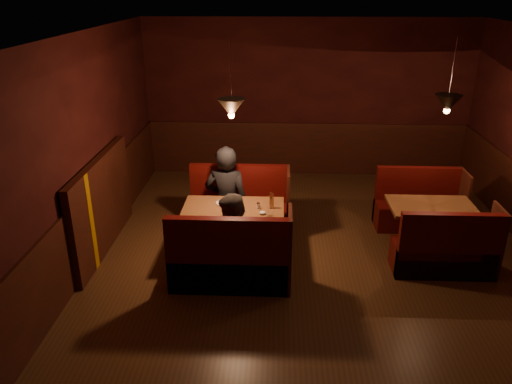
{
  "coord_description": "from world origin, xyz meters",
  "views": [
    {
      "loc": [
        -0.55,
        -5.7,
        3.44
      ],
      "look_at": [
        -0.81,
        0.22,
        0.95
      ],
      "focal_mm": 35.0,
      "sensor_mm": 36.0,
      "label": 1
    }
  ],
  "objects_px": {
    "main_bench_far": "(240,211)",
    "diner_a": "(226,181)",
    "main_table": "(234,220)",
    "second_table": "(431,217)",
    "second_bench_far": "(418,208)",
    "second_bench_near": "(446,254)",
    "diner_b": "(235,227)",
    "main_bench_near": "(231,264)"
  },
  "relations": [
    {
      "from": "diner_a",
      "to": "second_bench_near",
      "type": "bearing_deg",
      "value": 168.42
    },
    {
      "from": "main_bench_near",
      "to": "diner_a",
      "type": "xyz_separation_m",
      "value": [
        -0.17,
        1.34,
        0.55
      ]
    },
    {
      "from": "main_table",
      "to": "second_table",
      "type": "distance_m",
      "value": 2.7
    },
    {
      "from": "second_table",
      "to": "second_bench_near",
      "type": "xyz_separation_m",
      "value": [
        0.03,
        -0.69,
        -0.19
      ]
    },
    {
      "from": "main_bench_far",
      "to": "second_bench_near",
      "type": "relative_size",
      "value": 1.15
    },
    {
      "from": "second_bench_near",
      "to": "main_bench_far",
      "type": "bearing_deg",
      "value": 157.86
    },
    {
      "from": "diner_a",
      "to": "main_bench_far",
      "type": "bearing_deg",
      "value": -129.06
    },
    {
      "from": "main_table",
      "to": "diner_b",
      "type": "xyz_separation_m",
      "value": [
        0.06,
        -0.62,
        0.2
      ]
    },
    {
      "from": "main_bench_near",
      "to": "diner_b",
      "type": "height_order",
      "value": "diner_b"
    },
    {
      "from": "second_table",
      "to": "second_bench_far",
      "type": "xyz_separation_m",
      "value": [
        0.03,
        0.69,
        -0.19
      ]
    },
    {
      "from": "diner_a",
      "to": "diner_b",
      "type": "height_order",
      "value": "diner_a"
    },
    {
      "from": "second_table",
      "to": "main_table",
      "type": "bearing_deg",
      "value": -172.57
    },
    {
      "from": "second_table",
      "to": "second_bench_far",
      "type": "distance_m",
      "value": 0.71
    },
    {
      "from": "second_bench_near",
      "to": "diner_a",
      "type": "height_order",
      "value": "diner_a"
    },
    {
      "from": "diner_b",
      "to": "main_bench_near",
      "type": "bearing_deg",
      "value": -87.08
    },
    {
      "from": "diner_a",
      "to": "main_table",
      "type": "bearing_deg",
      "value": 111.56
    },
    {
      "from": "main_bench_near",
      "to": "diner_a",
      "type": "relative_size",
      "value": 0.85
    },
    {
      "from": "second_table",
      "to": "diner_b",
      "type": "bearing_deg",
      "value": -159.73
    },
    {
      "from": "main_bench_far",
      "to": "second_table",
      "type": "height_order",
      "value": "main_bench_far"
    },
    {
      "from": "main_bench_far",
      "to": "second_bench_near",
      "type": "bearing_deg",
      "value": -22.14
    },
    {
      "from": "second_bench_near",
      "to": "main_table",
      "type": "bearing_deg",
      "value": 172.88
    },
    {
      "from": "second_bench_far",
      "to": "main_bench_near",
      "type": "bearing_deg",
      "value": -146.32
    },
    {
      "from": "main_bench_far",
      "to": "main_bench_near",
      "type": "relative_size",
      "value": 1.0
    },
    {
      "from": "main_bench_far",
      "to": "second_bench_far",
      "type": "height_order",
      "value": "main_bench_far"
    },
    {
      "from": "second_bench_far",
      "to": "diner_b",
      "type": "bearing_deg",
      "value": -147.98
    },
    {
      "from": "main_bench_far",
      "to": "diner_a",
      "type": "distance_m",
      "value": 0.6
    },
    {
      "from": "second_table",
      "to": "second_bench_near",
      "type": "distance_m",
      "value": 0.71
    },
    {
      "from": "main_bench_far",
      "to": "diner_a",
      "type": "xyz_separation_m",
      "value": [
        -0.17,
        -0.17,
        0.55
      ]
    },
    {
      "from": "second_bench_near",
      "to": "diner_a",
      "type": "distance_m",
      "value": 3.06
    },
    {
      "from": "second_table",
      "to": "second_bench_far",
      "type": "height_order",
      "value": "second_bench_far"
    },
    {
      "from": "second_bench_far",
      "to": "second_bench_near",
      "type": "xyz_separation_m",
      "value": [
        0.0,
        -1.37,
        0.0
      ]
    },
    {
      "from": "diner_a",
      "to": "diner_b",
      "type": "xyz_separation_m",
      "value": [
        0.22,
        -1.2,
        -0.11
      ]
    },
    {
      "from": "main_bench_near",
      "to": "second_bench_far",
      "type": "relative_size",
      "value": 1.15
    },
    {
      "from": "main_table",
      "to": "second_table",
      "type": "relative_size",
      "value": 1.16
    },
    {
      "from": "main_bench_far",
      "to": "main_table",
      "type": "bearing_deg",
      "value": -91.13
    },
    {
      "from": "main_table",
      "to": "main_bench_far",
      "type": "distance_m",
      "value": 0.79
    },
    {
      "from": "second_bench_near",
      "to": "main_bench_near",
      "type": "bearing_deg",
      "value": -171.17
    },
    {
      "from": "second_table",
      "to": "diner_b",
      "type": "distance_m",
      "value": 2.8
    },
    {
      "from": "second_bench_near",
      "to": "diner_a",
      "type": "relative_size",
      "value": 0.74
    },
    {
      "from": "second_bench_far",
      "to": "diner_a",
      "type": "distance_m",
      "value": 2.95
    },
    {
      "from": "main_bench_near",
      "to": "second_bench_near",
      "type": "xyz_separation_m",
      "value": [
        2.69,
        0.42,
        -0.03
      ]
    },
    {
      "from": "main_table",
      "to": "second_table",
      "type": "bearing_deg",
      "value": 7.43
    }
  ]
}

